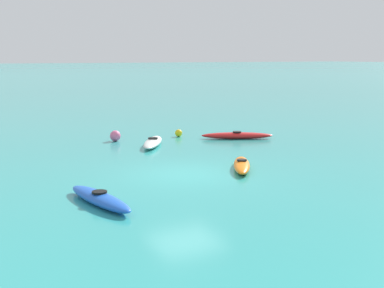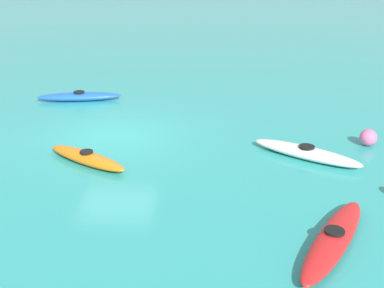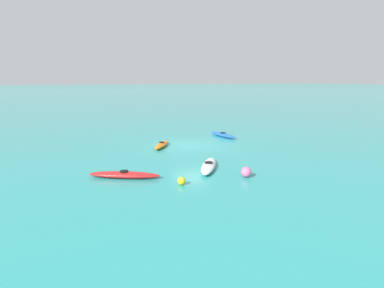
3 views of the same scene
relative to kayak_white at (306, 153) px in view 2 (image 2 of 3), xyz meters
name	(u,v)px [view 2 (image 2 of 3)]	position (x,y,z in m)	size (l,w,h in m)	color
ground_plane	(114,136)	(5.84, -1.51, -0.16)	(600.00, 600.00, 0.00)	teal
kayak_white	(306,153)	(0.00, 0.00, 0.00)	(3.11, 2.39, 0.37)	white
kayak_red	(334,239)	(0.24, 4.49, 0.00)	(2.26, 3.40, 0.37)	red
kayak_blue	(79,97)	(7.91, -5.36, 0.00)	(3.30, 1.07, 0.37)	blue
kayak_orange	(87,158)	(6.18, 0.62, 0.00)	(2.67, 2.04, 0.37)	orange
buoy_pink	(368,137)	(-2.04, -1.04, 0.10)	(0.52, 0.52, 0.52)	pink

